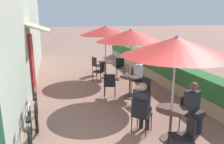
# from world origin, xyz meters

# --- Properties ---
(cafe_facade_wall) EXTENTS (0.98, 13.90, 4.20)m
(cafe_facade_wall) POSITION_xyz_m (-2.54, 6.81, 2.09)
(cafe_facade_wall) COLOR #B2C1AD
(cafe_facade_wall) RESTS_ON ground_plane
(planter_hedge) EXTENTS (0.60, 12.90, 1.01)m
(planter_hedge) POSITION_xyz_m (2.75, 6.85, 0.54)
(planter_hedge) COLOR tan
(planter_hedge) RESTS_ON ground_plane
(patio_table_near) EXTENTS (0.69, 0.69, 0.75)m
(patio_table_near) POSITION_xyz_m (0.82, 1.97, 0.51)
(patio_table_near) COLOR brown
(patio_table_near) RESTS_ON ground_plane
(patio_umbrella_near) EXTENTS (2.26, 2.26, 2.37)m
(patio_umbrella_near) POSITION_xyz_m (0.82, 1.97, 2.13)
(patio_umbrella_near) COLOR #B7B7BC
(patio_umbrella_near) RESTS_ON ground_plane
(cafe_chair_near_left) EXTENTS (0.49, 0.49, 0.87)m
(cafe_chair_near_left) POSITION_xyz_m (1.45, 2.23, 0.52)
(cafe_chair_near_left) COLOR black
(cafe_chair_near_left) RESTS_ON ground_plane
(seated_patron_near_left) EXTENTS (0.42, 0.47, 1.25)m
(seated_patron_near_left) POSITION_xyz_m (1.48, 2.12, 0.69)
(seated_patron_near_left) COLOR #23232D
(seated_patron_near_left) RESTS_ON ground_plane
(cafe_chair_near_right) EXTENTS (0.57, 0.57, 0.87)m
(cafe_chair_near_right) POSITION_xyz_m (0.27, 2.39, 0.52)
(cafe_chair_near_right) COLOR black
(cafe_chair_near_right) RESTS_ON ground_plane
(seated_patron_near_right) EXTENTS (0.51, 0.51, 1.25)m
(seated_patron_near_right) POSITION_xyz_m (0.35, 2.47, 0.69)
(seated_patron_near_right) COLOR #23232D
(seated_patron_near_right) RESTS_ON ground_plane
(cafe_chair_near_back) EXTENTS (0.49, 0.49, 0.87)m
(cafe_chair_near_back) POSITION_xyz_m (0.72, 1.29, 0.52)
(cafe_chair_near_back) COLOR black
(cafe_chair_near_back) RESTS_ON ground_plane
(patio_table_mid) EXTENTS (0.69, 0.69, 0.75)m
(patio_table_mid) POSITION_xyz_m (0.83, 4.72, 0.51)
(patio_table_mid) COLOR brown
(patio_table_mid) RESTS_ON ground_plane
(patio_umbrella_mid) EXTENTS (2.26, 2.26, 2.37)m
(patio_umbrella_mid) POSITION_xyz_m (0.83, 4.72, 2.13)
(patio_umbrella_mid) COLOR #B7B7BC
(patio_umbrella_mid) RESTS_ON ground_plane
(cafe_chair_mid_left) EXTENTS (0.48, 0.48, 0.87)m
(cafe_chair_mid_left) POSITION_xyz_m (1.06, 4.07, 0.52)
(cafe_chair_mid_left) COLOR black
(cafe_chair_mid_left) RESTS_ON ground_plane
(cafe_chair_mid_right) EXTENTS (0.57, 0.57, 0.87)m
(cafe_chair_mid_right) POSITION_xyz_m (1.29, 5.24, 0.52)
(cafe_chair_mid_right) COLOR black
(cafe_chair_mid_right) RESTS_ON ground_plane
(seated_patron_mid_right) EXTENTS (0.51, 0.51, 1.25)m
(seated_patron_mid_right) POSITION_xyz_m (1.36, 5.16, 0.69)
(seated_patron_mid_right) COLOR #23232D
(seated_patron_mid_right) RESTS_ON ground_plane
(cafe_chair_mid_back) EXTENTS (0.50, 0.50, 0.87)m
(cafe_chair_mid_back) POSITION_xyz_m (0.16, 4.85, 0.52)
(cafe_chair_mid_back) COLOR black
(cafe_chair_mid_back) RESTS_ON ground_plane
(coffee_cup_mid) EXTENTS (0.07, 0.07, 0.09)m
(coffee_cup_mid) POSITION_xyz_m (0.76, 4.86, 0.80)
(coffee_cup_mid) COLOR white
(coffee_cup_mid) RESTS_ON patio_table_mid
(patio_table_far) EXTENTS (0.69, 0.69, 0.75)m
(patio_table_far) POSITION_xyz_m (0.62, 7.37, 0.51)
(patio_table_far) COLOR brown
(patio_table_far) RESTS_ON ground_plane
(patio_umbrella_far) EXTENTS (2.26, 2.26, 2.37)m
(patio_umbrella_far) POSITION_xyz_m (0.62, 7.37, 2.13)
(patio_umbrella_far) COLOR #B7B7BC
(patio_umbrella_far) RESTS_ON ground_plane
(cafe_chair_far_left) EXTENTS (0.56, 0.56, 0.87)m
(cafe_chair_far_left) POSITION_xyz_m (0.24, 6.79, 0.52)
(cafe_chair_far_left) COLOR black
(cafe_chair_far_left) RESTS_ON ground_plane
(cafe_chair_far_right) EXTENTS (0.46, 0.46, 0.87)m
(cafe_chair_far_right) POSITION_xyz_m (1.31, 7.33, 0.52)
(cafe_chair_far_right) COLOR black
(cafe_chair_far_right) RESTS_ON ground_plane
(cafe_chair_far_back) EXTENTS (0.51, 0.51, 0.87)m
(cafe_chair_far_back) POSITION_xyz_m (0.31, 7.98, 0.52)
(cafe_chair_far_back) COLOR black
(cafe_chair_far_back) RESTS_ON ground_plane
(bicycle_leaning) EXTENTS (0.23, 1.78, 0.80)m
(bicycle_leaning) POSITION_xyz_m (-2.20, 2.47, 0.37)
(bicycle_leaning) COLOR black
(bicycle_leaning) RESTS_ON ground_plane
(bicycle_second) EXTENTS (0.19, 1.79, 0.81)m
(bicycle_second) POSITION_xyz_m (-2.15, 3.64, 0.37)
(bicycle_second) COLOR black
(bicycle_second) RESTS_ON ground_plane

